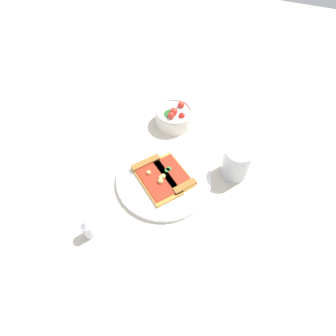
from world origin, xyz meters
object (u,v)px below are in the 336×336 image
Objects in this scene: pizza_slice_near at (175,174)px; soda_glass at (236,163)px; pizza_slice_far at (155,177)px; pepper_shaker at (88,229)px; plate at (164,179)px; salad_bowl at (174,116)px.

soda_glass is at bearing 116.27° from pizza_slice_near.
pepper_shaker is at bearing -25.42° from pizza_slice_far.
soda_glass is (-0.10, 0.19, 0.04)m from plate.
pepper_shaker reaches higher than pizza_slice_far.
pepper_shaker is (0.22, -0.10, 0.01)m from pizza_slice_far.
plate is 0.22m from soda_glass.
pizza_slice_near is 2.41× the size of pepper_shaker.
pepper_shaker reaches higher than plate.
soda_glass reaches higher than pizza_slice_near.
plate is 0.03m from pizza_slice_far.
pepper_shaker is (0.23, -0.13, 0.02)m from plate.
pizza_slice_near is 0.29m from pepper_shaker.
salad_bowl is (-0.25, -0.03, 0.01)m from pizza_slice_far.
salad_bowl is 1.19× the size of soda_glass.
pepper_shaker is (0.33, -0.31, -0.02)m from soda_glass.
plate is 0.04m from pizza_slice_near.
pepper_shaker is (0.25, -0.15, 0.01)m from pizza_slice_near.
pizza_slice_far is 1.74× the size of soda_glass.
pizza_slice_near is 0.18m from soda_glass.
salad_bowl is at bearing -168.47° from plate.
pizza_slice_far is 0.24m from pepper_shaker.
pepper_shaker is at bearing -32.01° from pizza_slice_near.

